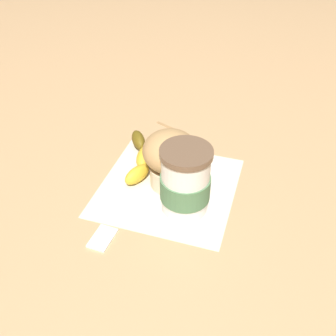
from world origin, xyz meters
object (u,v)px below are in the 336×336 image
object	(u,v)px
coffee_cup	(185,182)
sugar_packet	(102,237)
muffin	(173,158)
banana	(141,156)

from	to	relation	value
coffee_cup	sugar_packet	world-z (taller)	coffee_cup
coffee_cup	muffin	world-z (taller)	coffee_cup
coffee_cup	sugar_packet	distance (m)	0.16
coffee_cup	muffin	xyz separation A→B (m)	(0.04, -0.05, 0.00)
coffee_cup	banana	distance (m)	0.15
coffee_cup	banana	bearing A→B (deg)	-34.28
muffin	banana	bearing A→B (deg)	-23.73
muffin	banana	distance (m)	0.10
muffin	sugar_packet	distance (m)	0.18
banana	sugar_packet	xyz separation A→B (m)	(-0.03, 0.20, -0.01)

